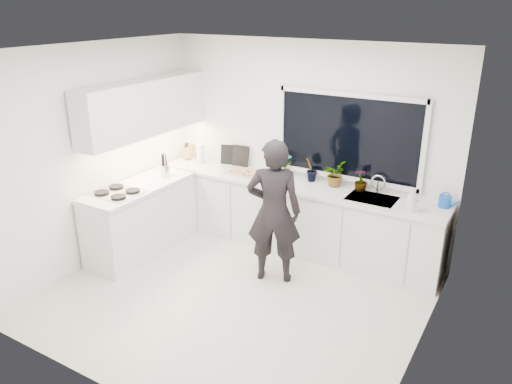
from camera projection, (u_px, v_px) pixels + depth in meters
The scene contains 25 objects.
floor at pixel (234, 297), 5.65m from camera, with size 4.00×3.50×0.02m, color beige.
wall_back at pixel (305, 145), 6.57m from camera, with size 4.00×0.02×2.70m, color white.
wall_left at pixel (95, 156), 6.12m from camera, with size 0.02×3.50×2.70m, color white.
wall_right at pixel (431, 227), 4.20m from camera, with size 0.02×3.50×2.70m, color white.
ceiling at pixel (229, 49), 4.67m from camera, with size 4.00×3.50×0.02m, color white.
window at pixel (348, 137), 6.19m from camera, with size 1.80×0.02×1.00m, color black.
base_cabinets_back at pixel (293, 217), 6.65m from camera, with size 3.92×0.58×0.88m, color white.
base_cabinets_left at pixel (142, 219), 6.57m from camera, with size 0.58×1.60×0.88m, color white.
countertop_back at pixel (293, 184), 6.48m from camera, with size 3.94×0.62×0.04m, color silver.
countertop_left at pixel (139, 187), 6.40m from camera, with size 0.62×1.60×0.04m, color silver.
upper_cabinets at pixel (145, 108), 6.40m from camera, with size 0.34×2.10×0.70m, color white.
sink at pixel (372, 202), 5.99m from camera, with size 0.58×0.42×0.14m, color silver.
faucet at pixel (378, 185), 6.10m from camera, with size 0.03×0.03×0.22m, color silver.
stovetop at pixel (117, 192), 6.12m from camera, with size 0.56×0.48×0.03m, color black.
person at pixel (274, 212), 5.73m from camera, with size 0.63×0.41×1.73m, color black.
pizza_tray at pixel (245, 173), 6.80m from camera, with size 0.49×0.36×0.03m, color silver.
pizza at pixel (245, 172), 6.79m from camera, with size 0.44×0.32×0.01m, color red.
watering_can at pixel (445, 202), 5.70m from camera, with size 0.14×0.14×0.13m, color blue.
paper_towel_roll at pixel (201, 154), 7.26m from camera, with size 0.11×0.11×0.26m, color white.
knife_block at pixel (189, 152), 7.42m from camera, with size 0.13×0.10×0.22m, color #9E8149.
utensil_crock at pixel (165, 170), 6.70m from camera, with size 0.13×0.13×0.16m, color #B7B7BC.
picture_frame_large at pixel (228, 154), 7.18m from camera, with size 0.22×0.02×0.28m, color black.
picture_frame_small at pixel (241, 156), 7.08m from camera, with size 0.25×0.02×0.30m, color black.
herb_plants at pixel (326, 173), 6.37m from camera, with size 1.26×0.32×0.34m.
soap_bottles at pixel (413, 201), 5.57m from camera, with size 0.17×0.15×0.28m.
Camera 1 is at (2.69, -4.03, 3.14)m, focal length 35.00 mm.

